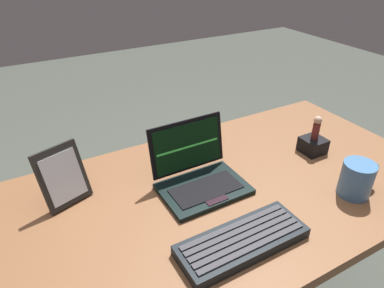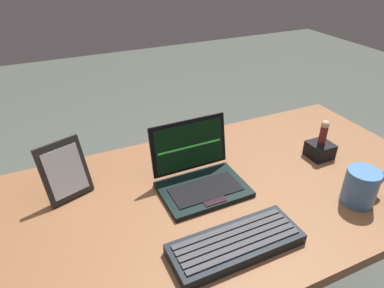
{
  "view_description": "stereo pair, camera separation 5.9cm",
  "coord_description": "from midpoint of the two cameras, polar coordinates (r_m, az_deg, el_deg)",
  "views": [
    {
      "loc": [
        -0.41,
        -0.66,
        1.35
      ],
      "look_at": [
        -0.02,
        0.05,
        0.87
      ],
      "focal_mm": 32.36,
      "sensor_mm": 36.0,
      "label": 1
    },
    {
      "loc": [
        -0.35,
        -0.68,
        1.35
      ],
      "look_at": [
        -0.02,
        0.05,
        0.87
      ],
      "focal_mm": 32.36,
      "sensor_mm": 36.0,
      "label": 2
    }
  ],
  "objects": [
    {
      "name": "coffee_mug",
      "position": [
        1.07,
        24.14,
        -5.3
      ],
      "size": [
        0.14,
        0.09,
        0.1
      ],
      "color": "teal",
      "rests_on": "desk"
    },
    {
      "name": "photo_frame",
      "position": [
        1.01,
        -22.16,
        -5.04
      ],
      "size": [
        0.14,
        0.1,
        0.17
      ],
      "color": "black",
      "rests_on": "desk"
    },
    {
      "name": "figurine_stand",
      "position": [
        1.24,
        18.0,
        -0.22
      ],
      "size": [
        0.08,
        0.08,
        0.05
      ],
      "primitive_type": "cube",
      "color": "black",
      "rests_on": "desk"
    },
    {
      "name": "figurine",
      "position": [
        1.21,
        18.53,
        2.62
      ],
      "size": [
        0.03,
        0.03,
        0.08
      ],
      "color": "maroon",
      "rests_on": "figurine_stand"
    },
    {
      "name": "laptop_front",
      "position": [
        1.01,
        -0.54,
        -5.27
      ],
      "size": [
        0.25,
        0.2,
        0.18
      ],
      "color": "black",
      "rests_on": "desk"
    },
    {
      "name": "desk",
      "position": [
        1.07,
        0.44,
        -12.89
      ],
      "size": [
        1.49,
        0.71,
        0.71
      ],
      "color": "brown",
      "rests_on": "ground"
    },
    {
      "name": "external_keyboard",
      "position": [
        0.86,
        6.28,
        -15.65
      ],
      "size": [
        0.32,
        0.12,
        0.03
      ],
      "color": "black",
      "rests_on": "desk"
    }
  ]
}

